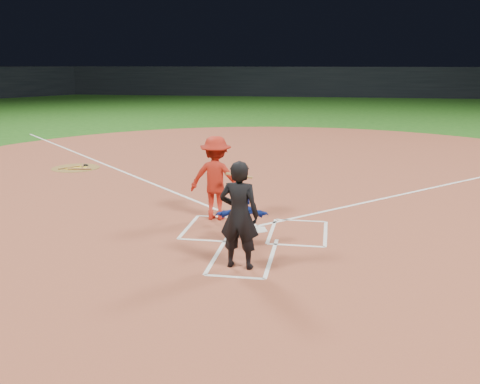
% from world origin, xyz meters
% --- Properties ---
extents(ground, '(120.00, 120.00, 0.00)m').
position_xyz_m(ground, '(0.00, 0.00, 0.00)').
color(ground, '#1C4E13').
rests_on(ground, ground).
extents(home_plate_dirt, '(28.00, 28.00, 0.01)m').
position_xyz_m(home_plate_dirt, '(0.00, 6.00, 0.01)').
color(home_plate_dirt, brown).
rests_on(home_plate_dirt, ground).
extents(stadium_wall_far, '(80.00, 1.20, 3.20)m').
position_xyz_m(stadium_wall_far, '(0.00, 48.00, 1.60)').
color(stadium_wall_far, black).
rests_on(stadium_wall_far, ground).
extents(home_plate, '(0.60, 0.60, 0.02)m').
position_xyz_m(home_plate, '(0.00, 0.00, 0.02)').
color(home_plate, silver).
rests_on(home_plate, home_plate_dirt).
extents(on_deck_circle, '(1.70, 1.70, 0.01)m').
position_xyz_m(on_deck_circle, '(-7.48, 6.18, 0.02)').
color(on_deck_circle, brown).
rests_on(on_deck_circle, home_plate_dirt).
extents(on_deck_logo, '(0.80, 0.80, 0.00)m').
position_xyz_m(on_deck_logo, '(-7.48, 6.18, 0.02)').
color(on_deck_logo, gold).
rests_on(on_deck_logo, on_deck_circle).
extents(on_deck_bat_a, '(0.42, 0.79, 0.06)m').
position_xyz_m(on_deck_bat_a, '(-7.33, 6.43, 0.05)').
color(on_deck_bat_a, brown).
rests_on(on_deck_bat_a, on_deck_circle).
extents(on_deck_bat_b, '(0.52, 0.73, 0.06)m').
position_xyz_m(on_deck_bat_b, '(-7.68, 6.08, 0.05)').
color(on_deck_bat_b, olive).
rests_on(on_deck_bat_b, on_deck_circle).
extents(on_deck_bat_c, '(0.84, 0.18, 0.06)m').
position_xyz_m(on_deck_bat_c, '(-7.18, 5.88, 0.05)').
color(on_deck_bat_c, '#976137').
rests_on(on_deck_bat_c, on_deck_circle).
extents(bat_weight_donut, '(0.19, 0.19, 0.05)m').
position_xyz_m(bat_weight_donut, '(-7.28, 6.58, 0.05)').
color(bat_weight_donut, black).
rests_on(bat_weight_donut, on_deck_circle).
extents(catcher, '(1.17, 0.57, 1.21)m').
position_xyz_m(catcher, '(-0.14, -1.08, 0.62)').
color(catcher, navy).
rests_on(catcher, home_plate_dirt).
extents(umpire, '(0.79, 0.56, 2.05)m').
position_xyz_m(umpire, '(0.01, -2.30, 1.03)').
color(umpire, black).
rests_on(umpire, home_plate_dirt).
extents(chalk_markings, '(28.35, 17.32, 0.01)m').
position_xyz_m(chalk_markings, '(0.00, 5.29, 0.01)').
color(chalk_markings, white).
rests_on(chalk_markings, home_plate_dirt).
extents(batter_at_plate, '(1.56, 0.92, 2.04)m').
position_xyz_m(batter_at_plate, '(-1.09, 0.76, 1.03)').
color(batter_at_plate, '#A41F12').
rests_on(batter_at_plate, home_plate_dirt).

